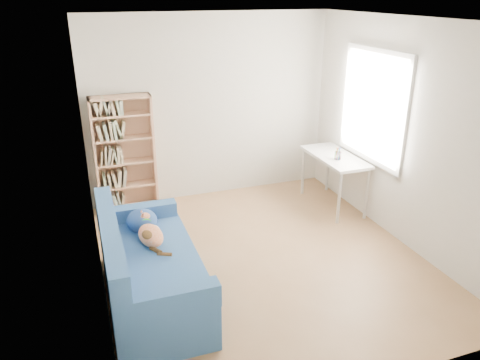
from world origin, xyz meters
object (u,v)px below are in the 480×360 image
sofa (147,269)px  desk (335,161)px  pen_cup (338,155)px  bookshelf (125,159)px

sofa → desk: sofa is taller
pen_cup → bookshelf: bearing=159.2°
bookshelf → pen_cup: 2.87m
bookshelf → desk: bearing=-17.8°
bookshelf → desk: (2.73, -0.87, -0.07)m
bookshelf → pen_cup: bearing=-20.8°
sofa → pen_cup: size_ratio=10.65×
sofa → bookshelf: 2.23m
sofa → desk: size_ratio=1.62×
desk → pen_cup: size_ratio=6.58×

